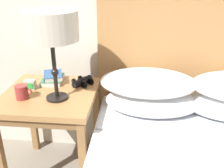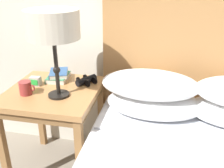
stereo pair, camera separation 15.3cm
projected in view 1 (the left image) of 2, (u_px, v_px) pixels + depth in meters
name	position (u px, v px, depth m)	size (l,w,h in m)	color
nightstand	(51.00, 105.00, 1.69)	(0.58, 0.58, 0.65)	#AD7A47
table_lamp	(51.00, 28.00, 1.41)	(0.30, 0.30, 0.52)	black
book_on_nightstand	(52.00, 80.00, 1.81)	(0.15, 0.20, 0.03)	silver
book_stacked_on_top	(53.00, 75.00, 1.80)	(0.17, 0.20, 0.03)	silver
binoculars_pair	(82.00, 81.00, 1.76)	(0.16, 0.16, 0.05)	black
coffee_mug	(22.00, 92.00, 1.57)	(0.10, 0.08, 0.08)	#993333
alarm_clock	(30.00, 85.00, 1.70)	(0.07, 0.05, 0.06)	#B7B2A8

